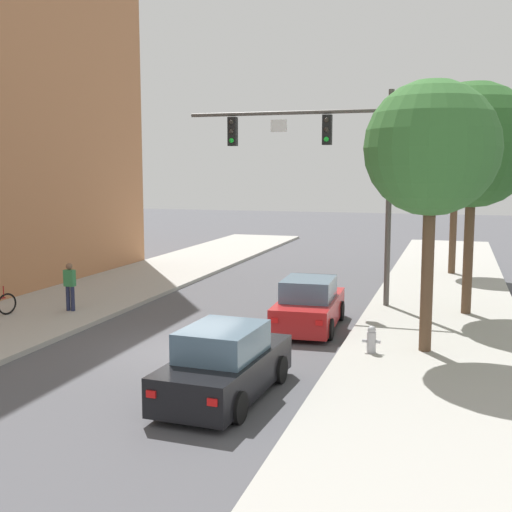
% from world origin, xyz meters
% --- Properties ---
extents(ground_plane, '(120.00, 120.00, 0.00)m').
position_xyz_m(ground_plane, '(0.00, 0.00, 0.00)').
color(ground_plane, '#4C4C51').
extents(sidewalk_right, '(5.00, 60.00, 0.15)m').
position_xyz_m(sidewalk_right, '(6.50, 0.00, 0.07)').
color(sidewalk_right, '#A8A59E').
rests_on(sidewalk_right, ground).
extents(traffic_signal_mast, '(7.46, 0.38, 7.50)m').
position_xyz_m(traffic_signal_mast, '(2.45, 7.03, 5.38)').
color(traffic_signal_mast, '#514C47').
rests_on(traffic_signal_mast, sidewalk_right).
extents(car_lead_red, '(1.99, 4.31, 1.60)m').
position_xyz_m(car_lead_red, '(2.59, 3.47, 0.72)').
color(car_lead_red, '#B21E1E').
rests_on(car_lead_red, ground).
extents(car_following_black, '(2.02, 4.32, 1.60)m').
position_xyz_m(car_following_black, '(2.19, -3.20, 0.72)').
color(car_following_black, black).
rests_on(car_following_black, ground).
extents(pedestrian_sidewalk_left_walker, '(0.36, 0.22, 1.64)m').
position_xyz_m(pedestrian_sidewalk_left_walker, '(-5.60, 2.92, 1.06)').
color(pedestrian_sidewalk_left_walker, '#232847').
rests_on(pedestrian_sidewalk_left_walker, sidewalk_left).
extents(fire_hydrant, '(0.48, 0.24, 0.72)m').
position_xyz_m(fire_hydrant, '(4.86, 0.75, 0.51)').
color(fire_hydrant, '#B2B2B7').
rests_on(fire_hydrant, sidewalk_right).
extents(street_tree_nearest, '(3.49, 3.49, 7.07)m').
position_xyz_m(street_tree_nearest, '(6.20, 1.37, 5.44)').
color(street_tree_nearest, brown).
rests_on(street_tree_nearest, sidewalk_right).
extents(street_tree_second, '(4.08, 4.08, 7.62)m').
position_xyz_m(street_tree_second, '(7.30, 6.49, 5.71)').
color(street_tree_second, brown).
rests_on(street_tree_second, sidewalk_right).
extents(street_tree_third, '(3.06, 3.06, 6.55)m').
position_xyz_m(street_tree_third, '(6.76, 15.31, 5.12)').
color(street_tree_third, brown).
rests_on(street_tree_third, sidewalk_right).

